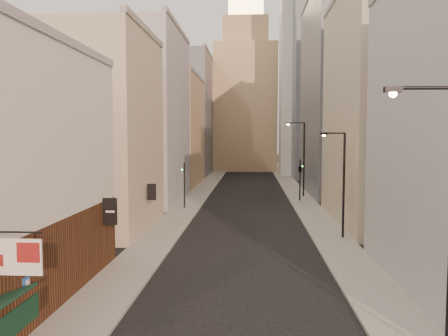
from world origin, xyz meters
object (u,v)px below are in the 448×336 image
(clock_tower, at_px, (246,93))
(streetlamp_mid, at_px, (341,179))
(streetlamp_near, at_px, (446,209))
(streetlamp_far, at_px, (302,155))
(white_tower, at_px, (301,81))
(traffic_light_left, at_px, (184,175))
(traffic_light_right, at_px, (300,169))

(clock_tower, xyz_separation_m, streetlamp_mid, (8.14, -68.56, -13.06))
(streetlamp_near, relative_size, streetlamp_far, 0.98)
(white_tower, xyz_separation_m, streetlamp_far, (-3.19, -31.85, -13.19))
(streetlamp_near, relative_size, traffic_light_left, 1.87)
(clock_tower, xyz_separation_m, streetlamp_far, (7.81, -45.85, -12.21))
(streetlamp_near, bearing_deg, traffic_light_right, 88.75)
(streetlamp_near, bearing_deg, clock_tower, 92.91)
(white_tower, relative_size, streetlamp_mid, 5.18)
(white_tower, relative_size, streetlamp_near, 4.44)
(streetlamp_near, height_order, traffic_light_left, streetlamp_near)
(streetlamp_mid, bearing_deg, clock_tower, 74.14)
(traffic_light_left, height_order, traffic_light_right, same)
(clock_tower, height_order, streetlamp_mid, clock_tower)
(streetlamp_mid, xyz_separation_m, traffic_light_right, (-0.96, 18.95, -0.67))
(streetlamp_mid, bearing_deg, traffic_light_left, 114.30)
(white_tower, bearing_deg, traffic_light_right, -96.12)
(streetlamp_near, distance_m, traffic_light_right, 37.13)
(streetlamp_near, relative_size, streetlamp_mid, 1.17)
(traffic_light_right, bearing_deg, traffic_light_left, 7.34)
(streetlamp_near, bearing_deg, white_tower, 85.25)
(white_tower, height_order, streetlamp_mid, white_tower)
(clock_tower, relative_size, white_tower, 1.08)
(clock_tower, relative_size, traffic_light_right, 8.98)
(traffic_light_left, relative_size, traffic_light_right, 1.00)
(streetlamp_near, height_order, streetlamp_far, streetlamp_far)
(clock_tower, relative_size, streetlamp_near, 4.81)
(white_tower, bearing_deg, clock_tower, 128.16)
(clock_tower, bearing_deg, streetlamp_far, -80.33)
(white_tower, distance_m, streetlamp_mid, 56.41)
(streetlamp_near, height_order, streetlamp_mid, streetlamp_near)
(white_tower, bearing_deg, streetlamp_mid, -93.00)
(streetlamp_mid, distance_m, traffic_light_right, 18.99)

